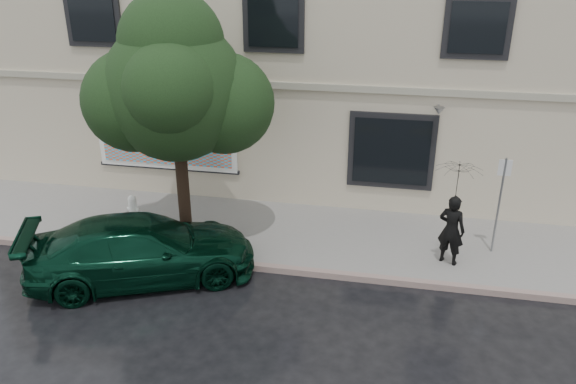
% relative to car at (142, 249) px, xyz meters
% --- Properties ---
extents(ground, '(90.00, 90.00, 0.00)m').
position_rel_car_xyz_m(ground, '(2.13, -0.69, -0.73)').
color(ground, black).
rests_on(ground, ground).
extents(sidewalk, '(20.00, 3.50, 0.15)m').
position_rel_car_xyz_m(sidewalk, '(2.13, 2.56, -0.66)').
color(sidewalk, gray).
rests_on(sidewalk, ground).
extents(curb, '(20.00, 0.18, 0.16)m').
position_rel_car_xyz_m(curb, '(2.13, 0.81, -0.66)').
color(curb, slate).
rests_on(curb, ground).
extents(building, '(20.00, 8.12, 7.00)m').
position_rel_car_xyz_m(building, '(2.14, 8.31, 2.77)').
color(building, '#BEB199').
rests_on(building, ground).
extents(billboard, '(4.30, 0.16, 2.20)m').
position_rel_car_xyz_m(billboard, '(-1.07, 4.23, 1.32)').
color(billboard, white).
rests_on(billboard, ground).
extents(car, '(5.48, 4.03, 1.46)m').
position_rel_car_xyz_m(car, '(0.00, 0.00, 0.00)').
color(car, black).
rests_on(car, ground).
extents(pedestrian, '(0.73, 0.62, 1.70)m').
position_rel_car_xyz_m(pedestrian, '(6.83, 1.77, 0.27)').
color(pedestrian, black).
rests_on(pedestrian, sidewalk).
extents(umbrella, '(1.10, 1.10, 0.81)m').
position_rel_car_xyz_m(umbrella, '(6.83, 1.77, 1.52)').
color(umbrella, black).
rests_on(umbrella, pedestrian).
extents(street_tree, '(3.21, 3.21, 5.48)m').
position_rel_car_xyz_m(street_tree, '(0.47, 1.51, 3.27)').
color(street_tree, black).
rests_on(street_tree, sidewalk).
extents(fire_hydrant, '(0.32, 0.30, 0.79)m').
position_rel_car_xyz_m(fire_hydrant, '(-1.33, 2.31, -0.20)').
color(fire_hydrant, white).
rests_on(fire_hydrant, sidewalk).
extents(sign_pole, '(0.30, 0.05, 2.41)m').
position_rel_car_xyz_m(sign_pole, '(7.92, 2.51, 0.88)').
color(sign_pole, gray).
rests_on(sign_pole, sidewalk).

